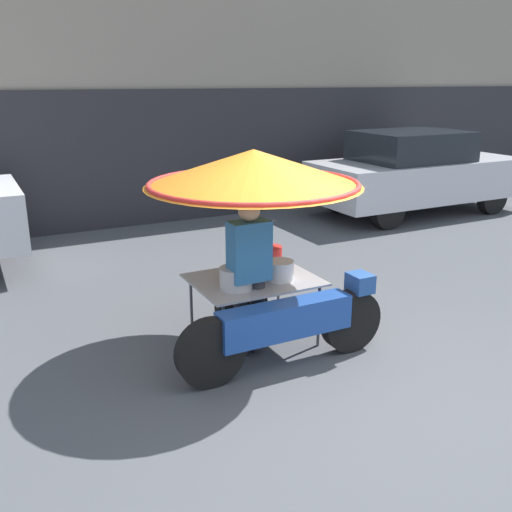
% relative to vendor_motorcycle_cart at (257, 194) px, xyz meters
% --- Properties ---
extents(ground_plane, '(36.00, 36.00, 0.00)m').
position_rel_vendor_motorcycle_cart_xyz_m(ground_plane, '(0.38, -1.16, -1.53)').
color(ground_plane, '#4C4F54').
extents(shopfront_building, '(28.00, 2.06, 4.36)m').
position_rel_vendor_motorcycle_cart_xyz_m(shopfront_building, '(0.38, 6.37, 0.63)').
color(shopfront_building, gray).
rests_on(shopfront_building, ground).
extents(vendor_motorcycle_cart, '(2.11, 2.07, 1.94)m').
position_rel_vendor_motorcycle_cart_xyz_m(vendor_motorcycle_cart, '(0.00, 0.00, 0.00)').
color(vendor_motorcycle_cart, black).
rests_on(vendor_motorcycle_cart, ground).
extents(vendor_person, '(0.38, 0.22, 1.53)m').
position_rel_vendor_motorcycle_cart_xyz_m(vendor_person, '(-0.17, -0.17, -0.68)').
color(vendor_person, '#2D2D33').
rests_on(vendor_person, ground).
extents(parked_car, '(4.24, 1.76, 1.62)m').
position_rel_vendor_motorcycle_cart_xyz_m(parked_car, '(5.46, 3.78, -0.71)').
color(parked_car, black).
rests_on(parked_car, ground).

